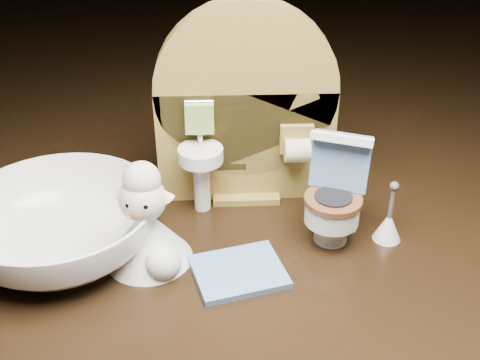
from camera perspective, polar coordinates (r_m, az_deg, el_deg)
The scene contains 6 objects.
backdrop_panel at distance 0.43m, azimuth 0.47°, elevation 6.00°, with size 0.13×0.05×0.15m.
toy_toilet at distance 0.41m, azimuth 9.05°, elevation -1.87°, with size 0.05×0.05×0.08m.
bath_mat at distance 0.39m, azimuth -0.11°, elevation -8.69°, with size 0.06×0.05×0.00m, color #597BAC.
toilet_brush at distance 0.42m, azimuth 13.89°, elevation -4.09°, with size 0.02×0.02×0.05m.
plush_lamb at distance 0.39m, azimuth -8.91°, elevation -4.53°, with size 0.06×0.06×0.07m.
ceramic_bowl at distance 0.41m, azimuth -16.68°, elevation -4.29°, with size 0.13×0.13×0.04m, color white.
Camera 1 is at (-0.02, -0.33, 0.25)m, focal length 45.00 mm.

